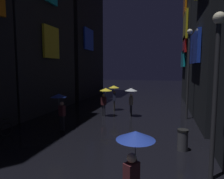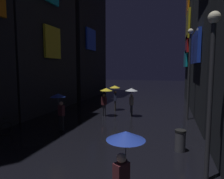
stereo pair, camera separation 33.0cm
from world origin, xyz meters
name	(u,v)px [view 1 (the left image)]	position (x,y,z in m)	size (l,w,h in m)	color
building_left_far	(77,11)	(-7.49, 22.32, 10.74)	(4.25, 8.64, 21.47)	black
building_right_far	(206,36)	(7.47, 21.56, 6.93)	(4.25, 7.10, 13.84)	black
pedestrian_midstreet_centre_yellow	(114,91)	(-0.68, 14.54, 1.67)	(0.90, 0.90, 2.12)	#38332D
pedestrian_far_right_clear	(131,94)	(1.09, 12.74, 1.67)	(0.90, 0.90, 2.12)	#2D2D38
pedestrian_foreground_left_blue	(134,151)	(2.89, 2.68, 1.67)	(0.90, 0.90, 2.12)	#2D2D38
pedestrian_midstreet_left_yellow	(105,94)	(-0.77, 12.28, 1.67)	(0.90, 0.90, 2.12)	#2D2D38
pedestrian_foreground_right_blue	(60,102)	(-2.25, 8.38, 1.67)	(0.90, 0.90, 2.12)	black
streetlamp_right_near	(216,77)	(5.00, 5.02, 3.27)	(0.36, 0.36, 5.19)	#2D2D33
streetlamp_right_far	(189,64)	(5.00, 13.02, 3.82)	(0.36, 0.36, 6.20)	#2D2D33
trash_bin	(183,140)	(4.30, 7.20, 0.47)	(0.46, 0.46, 0.93)	#3F3F47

